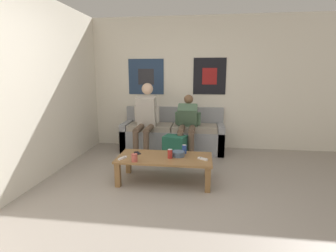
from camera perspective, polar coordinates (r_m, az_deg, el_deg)
The scene contains 14 objects.
ground_plane at distance 2.85m, azimuth -1.11°, elevation -20.05°, with size 18.00×18.00×0.00m, color gray.
wall_back at distance 5.27m, azimuth 3.61°, elevation 9.17°, with size 10.00×0.07×2.55m.
couch at distance 5.08m, azimuth 1.06°, elevation -2.08°, with size 1.93×0.67×0.82m.
coffee_table at distance 3.64m, azimuth -0.74°, elevation -7.52°, with size 1.29×0.61×0.36m.
person_seated_adult at distance 4.73m, azimuth -4.90°, elevation 2.01°, with size 0.47×0.88×1.30m.
person_seated_teen at distance 4.66m, azimuth 4.22°, elevation 0.58°, with size 0.47×0.96×1.09m.
backpack at distance 4.33m, azimuth 1.47°, elevation -5.43°, with size 0.41×0.36×0.48m.
ceramic_bowl at distance 3.63m, azimuth 2.26°, elevation -6.00°, with size 0.18×0.18×0.07m.
pillar_candle at distance 3.45m, azimuth -7.31°, elevation -6.86°, with size 0.08×0.08×0.11m.
drink_can_blue at distance 3.76m, azimuth 3.56°, elevation -5.05°, with size 0.07×0.07×0.12m.
drink_can_red at distance 3.54m, azimuth 0.43°, elevation -6.08°, with size 0.07×0.07×0.12m.
game_controller_near_left at distance 3.53m, azimuth 7.57°, elevation -7.10°, with size 0.14×0.11×0.03m.
game_controller_near_right at distance 3.58m, azimuth -9.86°, elevation -6.88°, with size 0.09×0.14×0.03m.
cell_phone at distance 3.80m, azimuth -6.69°, elevation -5.84°, with size 0.13×0.15×0.01m.
Camera 1 is at (0.38, -2.40, 1.49)m, focal length 28.00 mm.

